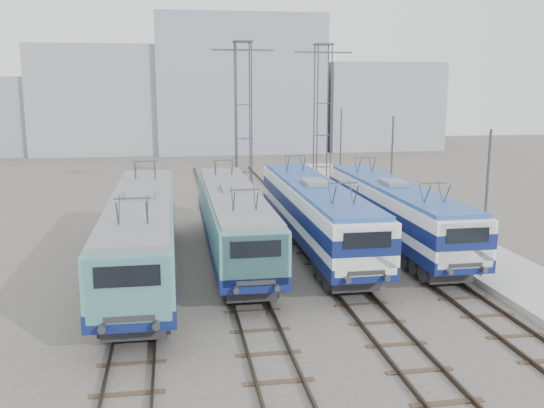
{
  "coord_description": "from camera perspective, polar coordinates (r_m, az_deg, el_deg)",
  "views": [
    {
      "loc": [
        -5.23,
        -22.76,
        8.87
      ],
      "look_at": [
        -0.33,
        7.0,
        2.97
      ],
      "focal_mm": 40.0,
      "sensor_mm": 36.0,
      "label": 1
    }
  ],
  "objects": [
    {
      "name": "catenary_tower_west",
      "position": [
        45.12,
        -2.72,
        8.23
      ],
      "size": [
        4.5,
        1.2,
        12.0
      ],
      "color": "#3F4247",
      "rests_on": "ground"
    },
    {
      "name": "building_west",
      "position": [
        85.23,
        -15.47,
        9.42
      ],
      "size": [
        18.0,
        12.0,
        14.0
      ],
      "primitive_type": "cube",
      "color": "#8E969E",
      "rests_on": "ground"
    },
    {
      "name": "mast_mid",
      "position": [
        39.64,
        11.17,
        3.08
      ],
      "size": [
        0.12,
        0.12,
        7.0
      ],
      "primitive_type": "cylinder",
      "color": "#3F4247",
      "rests_on": "ground"
    },
    {
      "name": "platform",
      "position": [
        35.5,
        16.77,
        -3.63
      ],
      "size": [
        4.0,
        70.0,
        0.3
      ],
      "primitive_type": "cube",
      "color": "#9E9E99",
      "rests_on": "ground"
    },
    {
      "name": "catenary_tower_east",
      "position": [
        48.26,
        4.77,
        8.39
      ],
      "size": [
        4.5,
        1.2,
        12.0
      ],
      "color": "#3F4247",
      "rests_on": "ground"
    },
    {
      "name": "locomotive_far_left",
      "position": [
        28.65,
        -12.16,
        -2.34
      ],
      "size": [
        2.99,
        18.88,
        3.55
      ],
      "color": "#0E1A51",
      "rests_on": "ground"
    },
    {
      "name": "mast_rear",
      "position": [
        50.96,
        6.47,
        4.96
      ],
      "size": [
        0.12,
        0.12,
        7.0
      ],
      "primitive_type": "cylinder",
      "color": "#3F4247",
      "rests_on": "ground"
    },
    {
      "name": "locomotive_far_right",
      "position": [
        34.11,
        11.4,
        -0.39
      ],
      "size": [
        2.74,
        17.34,
        3.26
      ],
      "color": "#0E1A51",
      "rests_on": "ground"
    },
    {
      "name": "locomotive_center_left",
      "position": [
        31.31,
        -3.68,
        -1.24
      ],
      "size": [
        2.8,
        17.66,
        3.32
      ],
      "color": "#0E1A51",
      "rests_on": "ground"
    },
    {
      "name": "locomotive_center_right",
      "position": [
        32.64,
        4.09,
        -0.55
      ],
      "size": [
        2.86,
        18.08,
        3.4
      ],
      "color": "#0E1A51",
      "rests_on": "ground"
    },
    {
      "name": "building_east",
      "position": [
        89.7,
        9.79,
        9.08
      ],
      "size": [
        16.0,
        12.0,
        12.0
      ],
      "primitive_type": "cube",
      "color": "#8E969E",
      "rests_on": "ground"
    },
    {
      "name": "building_center",
      "position": [
        85.26,
        -3.2,
        11.14
      ],
      "size": [
        22.0,
        14.0,
        18.0
      ],
      "primitive_type": "cube",
      "color": "gray",
      "rests_on": "ground"
    },
    {
      "name": "ground",
      "position": [
        24.98,
        3.4,
        -9.74
      ],
      "size": [
        160.0,
        160.0,
        0.0
      ],
      "primitive_type": "plane",
      "color": "#514C47"
    },
    {
      "name": "mast_front",
      "position": [
        28.86,
        19.47,
        -0.29
      ],
      "size": [
        0.12,
        0.12,
        7.0
      ],
      "primitive_type": "cylinder",
      "color": "#3F4247",
      "rests_on": "ground"
    }
  ]
}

